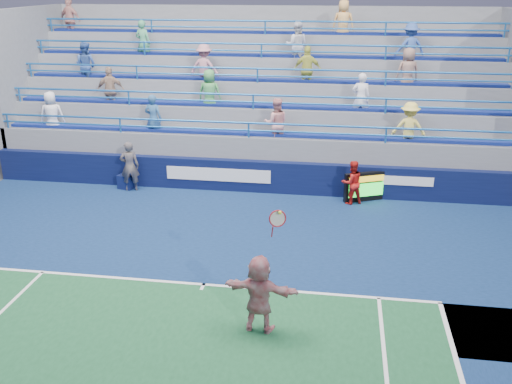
% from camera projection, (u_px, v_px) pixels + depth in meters
% --- Properties ---
extents(ground, '(120.00, 120.00, 0.00)m').
position_uv_depth(ground, '(204.00, 285.00, 13.58)').
color(ground, '#333538').
extents(sponsor_wall, '(18.00, 0.32, 1.10)m').
position_uv_depth(sponsor_wall, '(248.00, 176.00, 19.40)').
color(sponsor_wall, '#091034').
rests_on(sponsor_wall, ground).
extents(bleacher_stand, '(18.00, 5.60, 6.13)m').
position_uv_depth(bleacher_stand, '(263.00, 122.00, 22.54)').
color(bleacher_stand, slate).
rests_on(bleacher_stand, ground).
extents(serve_speed_board, '(1.36, 0.72, 0.99)m').
position_uv_depth(serve_speed_board, '(365.00, 187.00, 18.55)').
color(serve_speed_board, black).
rests_on(serve_speed_board, ground).
extents(judge_chair, '(0.61, 0.62, 0.89)m').
position_uv_depth(judge_chair, '(127.00, 180.00, 19.79)').
color(judge_chair, '#0D1642').
rests_on(judge_chair, ground).
extents(tennis_player, '(1.62, 0.68, 2.71)m').
position_uv_depth(tennis_player, '(259.00, 294.00, 11.57)').
color(tennis_player, silver).
rests_on(tennis_player, ground).
extents(line_judge, '(0.72, 0.57, 1.74)m').
position_uv_depth(line_judge, '(130.00, 166.00, 19.36)').
color(line_judge, '#141A37').
rests_on(line_judge, ground).
extents(ball_girl, '(0.86, 0.78, 1.45)m').
position_uv_depth(ball_girl, '(352.00, 182.00, 18.27)').
color(ball_girl, red).
rests_on(ball_girl, ground).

